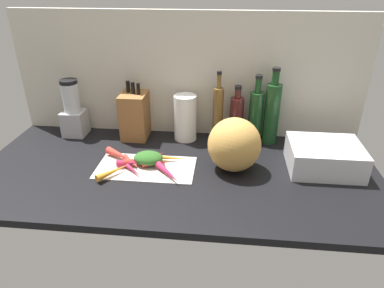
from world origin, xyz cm
name	(u,v)px	position (x,y,z in cm)	size (l,w,h in cm)	color
ground_plane	(177,172)	(0.00, 0.00, -1.50)	(170.00, 80.00, 3.00)	black
wall_back	(187,75)	(0.00, 38.50, 30.00)	(170.00, 3.00, 60.00)	beige
cutting_board	(146,167)	(-13.41, -0.95, 0.40)	(41.71, 22.14, 0.80)	beige
carrot_0	(153,156)	(-11.71, 6.29, 2.18)	(2.77, 2.77, 11.03)	#B2264C
carrot_1	(156,163)	(-9.07, -0.18, 2.19)	(2.77, 2.77, 12.19)	red
carrot_2	(168,173)	(-2.72, -7.40, 2.31)	(3.02, 3.02, 16.77)	#B2264C
carrot_3	(133,170)	(-17.75, -5.88, 1.84)	(2.09, 2.09, 13.69)	#B2264C
carrot_4	(113,172)	(-25.38, -8.80, 2.27)	(2.93, 2.93, 15.00)	orange
carrot_5	(130,163)	(-19.99, -1.48, 2.40)	(3.21, 3.21, 11.42)	#B2264C
carrot_6	(121,155)	(-25.86, 4.40, 2.56)	(3.52, 3.52, 16.48)	red
carrot_7	(138,160)	(-17.35, 1.00, 2.45)	(3.31, 3.31, 12.47)	red
carrot_8	(131,162)	(-19.95, -0.10, 2.07)	(2.54, 2.54, 11.99)	red
carrot_9	(170,158)	(-4.10, 5.44, 1.98)	(2.37, 2.37, 15.99)	orange
carrot_greens_pile	(148,158)	(-12.77, 1.79, 3.47)	(12.61, 9.70, 5.33)	#2D6023
winter_squash	(234,145)	(23.66, 2.36, 11.51)	(22.04, 20.38, 23.02)	gold
knife_block	(135,115)	(-25.15, 30.32, 11.50)	(12.35, 16.99, 28.17)	#915E33
blender_appliance	(73,112)	(-56.44, 28.83, 12.36)	(11.05, 11.05, 28.76)	#B2B2B7
paper_towel_roll	(186,118)	(0.18, 29.50, 11.32)	(10.98, 10.98, 22.64)	white
bottle_0	(218,113)	(15.78, 29.81, 14.16)	(5.11, 5.11, 34.76)	brown
bottle_1	(236,118)	(24.80, 30.91, 11.64)	(6.58, 6.58, 27.79)	#471919
bottle_2	(256,115)	(33.89, 30.89, 13.39)	(6.66, 6.66, 33.10)	#19421E
bottle_3	(272,112)	(41.30, 30.51, 15.53)	(7.26, 7.26, 36.87)	#19421E
dish_rack	(324,157)	(61.75, 6.79, 5.61)	(29.48, 24.54, 11.22)	silver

